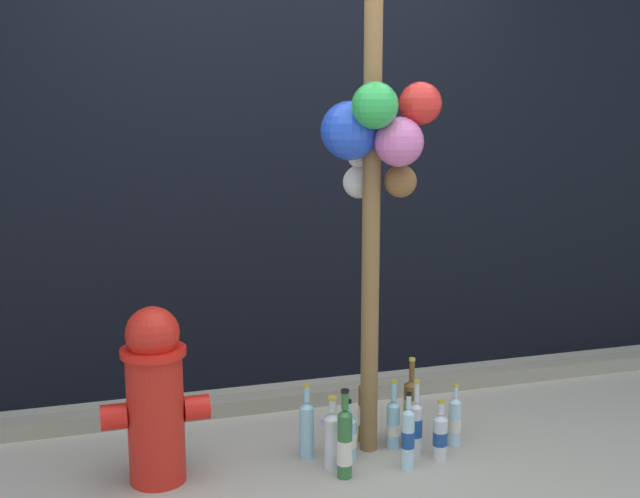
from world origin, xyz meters
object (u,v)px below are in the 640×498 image
object	(u,v)px
bottle_3	(366,410)
bottle_7	(455,421)
bottle_1	(307,428)
bottle_5	(416,426)
bottle_6	(348,436)
bottle_8	(411,409)
bottle_4	(393,423)
bottle_0	(440,435)
bottle_2	(345,444)
fire_hydrant	(155,395)
bottle_10	(408,438)
memorial_post	(376,84)
bottle_9	(332,438)

from	to	relation	value
bottle_3	bottle_7	xyz separation A→B (m)	(0.38, -0.16, -0.04)
bottle_1	bottle_5	xyz separation A→B (m)	(0.48, -0.11, -0.01)
bottle_6	bottle_8	bearing A→B (deg)	12.15
bottle_4	bottle_7	bearing A→B (deg)	-10.60
bottle_0	bottle_7	size ratio (longest dim) A/B	0.94
bottle_2	bottle_6	bearing A→B (deg)	66.77
bottle_0	bottle_6	bearing A→B (deg)	162.86
bottle_2	bottle_0	bearing A→B (deg)	5.20
fire_hydrant	bottle_10	bearing A→B (deg)	-11.28
memorial_post	bottle_5	distance (m)	1.54
bottle_0	fire_hydrant	bearing A→B (deg)	172.51
bottle_3	bottle_4	xyz separation A→B (m)	(0.09, -0.10, -0.03)
bottle_1	bottle_7	size ratio (longest dim) A/B	1.17
bottle_7	bottle_1	bearing A→B (deg)	174.33
bottle_1	fire_hydrant	bearing A→B (deg)	-178.04
bottle_4	bottle_10	xyz separation A→B (m)	(-0.02, -0.22, 0.02)
bottle_4	bottle_8	world-z (taller)	bottle_8
bottle_0	bottle_9	size ratio (longest dim) A/B	0.85
bottle_3	bottle_1	bearing A→B (deg)	-164.33
fire_hydrant	bottle_2	xyz separation A→B (m)	(0.77, -0.20, -0.23)
fire_hydrant	bottle_7	size ratio (longest dim) A/B	2.55
bottle_3	bottle_9	distance (m)	0.32
bottle_0	bottle_3	xyz separation A→B (m)	(-0.25, 0.27, 0.04)
bottle_4	bottle_9	xyz separation A→B (m)	(-0.33, -0.11, 0.02)
bottle_7	bottle_2	bearing A→B (deg)	-165.11
bottle_6	memorial_post	bearing A→B (deg)	15.29
bottle_7	bottle_5	bearing A→B (deg)	-168.97
memorial_post	bottle_6	distance (m)	1.56
bottle_3	bottle_10	distance (m)	0.33
bottle_6	bottle_7	world-z (taller)	bottle_7
bottle_9	bottle_10	size ratio (longest dim) A/B	0.93
bottle_7	bottle_10	distance (m)	0.35
bottle_0	bottle_6	distance (m)	0.41
fire_hydrant	bottle_2	distance (m)	0.83
bottle_5	bottle_6	size ratio (longest dim) A/B	1.27
bottle_2	bottle_10	distance (m)	0.29
bottle_9	bottle_4	bearing A→B (deg)	18.71
bottle_9	bottle_2	bearing A→B (deg)	-77.09
bottle_1	bottle_2	distance (m)	0.25
bottle_1	bottle_8	bearing A→B (deg)	1.05
bottle_2	memorial_post	bearing A→B (deg)	45.18
bottle_5	bottle_8	world-z (taller)	bottle_8
bottle_1	bottle_7	xyz separation A→B (m)	(0.70, -0.07, -0.03)
bottle_4	bottle_10	distance (m)	0.22
bottle_8	bottle_10	xyz separation A→B (m)	(-0.12, -0.24, -0.02)
bottle_2	bottle_5	bearing A→B (deg)	17.01
bottle_6	bottle_8	distance (m)	0.35
bottle_2	bottle_9	world-z (taller)	bottle_2
bottle_0	bottle_2	world-z (taller)	bottle_2
bottle_6	bottle_9	bearing A→B (deg)	-145.35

